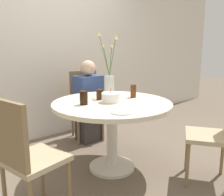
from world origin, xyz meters
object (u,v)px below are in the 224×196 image
object	(u,v)px
chair_far_back	(25,153)
birthday_cake	(111,98)
chair_right_flank	(218,129)
drink_glass_0	(133,91)
side_plate	(122,112)
drink_glass_1	(100,94)
person_boy	(89,104)
drink_glass_2	(84,98)
chair_left_flank	(85,100)
flower_vase	(109,79)

from	to	relation	value
chair_far_back	birthday_cake	distance (m)	1.02
chair_right_flank	drink_glass_0	xyz separation A→B (m)	(-0.23, 0.85, 0.26)
chair_right_flank	drink_glass_0	distance (m)	0.92
side_plate	chair_right_flank	bearing A→B (deg)	-31.78
side_plate	drink_glass_1	size ratio (longest dim) A/B	1.65
drink_glass_1	person_boy	distance (m)	0.75
drink_glass_2	chair_right_flank	bearing A→B (deg)	-48.28
chair_left_flank	flower_vase	distance (m)	0.71
chair_right_flank	flower_vase	bearing A→B (deg)	-109.39
chair_left_flank	chair_right_flank	world-z (taller)	same
drink_glass_2	person_boy	size ratio (longest dim) A/B	0.12
drink_glass_1	chair_left_flank	bearing A→B (deg)	65.45
side_plate	person_boy	distance (m)	1.28
chair_left_flank	chair_far_back	distance (m)	1.75
person_boy	birthday_cake	bearing A→B (deg)	-110.35
birthday_cake	chair_left_flank	bearing A→B (deg)	69.81
flower_vase	chair_right_flank	bearing A→B (deg)	-75.91
drink_glass_1	side_plate	bearing A→B (deg)	-109.21
side_plate	flower_vase	bearing A→B (deg)	56.65
person_boy	chair_left_flank	bearing A→B (deg)	70.67
birthday_cake	person_boy	distance (m)	0.89
chair_far_back	side_plate	world-z (taller)	chair_far_back
side_plate	person_boy	bearing A→B (deg)	67.18
chair_left_flank	side_plate	size ratio (longest dim) A/B	5.23
chair_far_back	birthday_cake	bearing A→B (deg)	-89.95
chair_far_back	drink_glass_1	size ratio (longest dim) A/B	8.66
chair_left_flank	flower_vase	bearing A→B (deg)	-77.76
chair_left_flank	birthday_cake	size ratio (longest dim) A/B	5.08
birthday_cake	flower_vase	size ratio (longest dim) A/B	0.26
side_plate	drink_glass_2	distance (m)	0.47
drink_glass_2	person_boy	world-z (taller)	person_boy
chair_far_back	flower_vase	bearing A→B (deg)	-77.74
birthday_cake	drink_glass_1	size ratio (longest dim) A/B	1.70
side_plate	drink_glass_2	bearing A→B (deg)	98.39
chair_left_flank	flower_vase	xyz separation A→B (m)	(-0.08, -0.60, 0.36)
drink_glass_0	drink_glass_2	size ratio (longest dim) A/B	1.06
chair_far_back	birthday_cake	xyz separation A→B (m)	(0.97, 0.19, 0.24)
chair_right_flank	drink_glass_0	world-z (taller)	chair_right_flank
drink_glass_2	chair_far_back	bearing A→B (deg)	-157.81
flower_vase	person_boy	distance (m)	0.59
drink_glass_0	drink_glass_2	world-z (taller)	drink_glass_0
chair_left_flank	chair_right_flank	size ratio (longest dim) A/B	1.00
chair_left_flank	drink_glass_2	distance (m)	1.08
chair_left_flank	drink_glass_1	world-z (taller)	chair_left_flank
chair_right_flank	drink_glass_1	distance (m)	1.19
chair_right_flank	flower_vase	world-z (taller)	flower_vase
chair_right_flank	side_plate	bearing A→B (deg)	-65.26
chair_right_flank	drink_glass_2	size ratio (longest dim) A/B	7.04
drink_glass_0	chair_right_flank	bearing A→B (deg)	-74.63
birthday_cake	side_plate	world-z (taller)	birthday_cake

